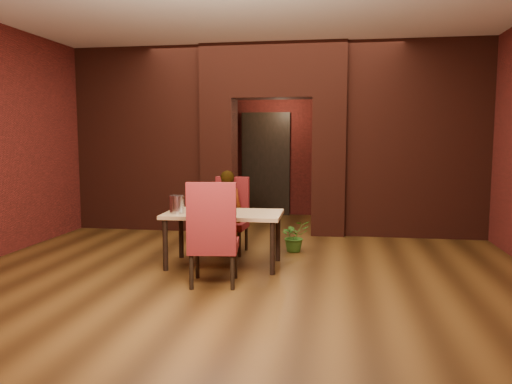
% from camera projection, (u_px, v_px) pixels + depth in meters
% --- Properties ---
extents(floor, '(8.00, 8.00, 0.00)m').
position_uv_depth(floor, '(254.00, 259.00, 6.74)').
color(floor, '#4E3013').
rests_on(floor, ground).
extents(ceiling, '(7.00, 8.00, 0.04)m').
position_uv_depth(ceiling, '(254.00, 15.00, 6.39)').
color(ceiling, silver).
rests_on(ceiling, ground).
extents(wall_back, '(7.00, 0.04, 3.20)m').
position_uv_depth(wall_back, '(285.00, 139.00, 10.49)').
color(wall_back, maroon).
rests_on(wall_back, ground).
extents(wall_front, '(7.00, 0.04, 3.20)m').
position_uv_depth(wall_front, '(131.00, 146.00, 2.64)').
color(wall_front, maroon).
rests_on(wall_front, ground).
extents(wall_left, '(0.04, 8.00, 3.20)m').
position_uv_depth(wall_left, '(13.00, 140.00, 7.12)').
color(wall_left, maroon).
rests_on(wall_left, ground).
extents(pillar_left, '(0.55, 0.55, 2.30)m').
position_uv_depth(pillar_left, '(219.00, 166.00, 8.73)').
color(pillar_left, maroon).
rests_on(pillar_left, ground).
extents(pillar_right, '(0.55, 0.55, 2.30)m').
position_uv_depth(pillar_right, '(329.00, 167.00, 8.43)').
color(pillar_right, maroon).
rests_on(pillar_right, ground).
extents(lintel, '(2.45, 0.55, 0.90)m').
position_uv_depth(lintel, '(273.00, 71.00, 8.40)').
color(lintel, maroon).
rests_on(lintel, ground).
extents(wing_wall_left, '(2.28, 0.35, 3.20)m').
position_uv_depth(wing_wall_left, '(142.00, 140.00, 8.91)').
color(wing_wall_left, maroon).
rests_on(wing_wall_left, ground).
extents(wing_wall_right, '(2.28, 0.35, 3.20)m').
position_uv_depth(wing_wall_right, '(416.00, 140.00, 8.15)').
color(wing_wall_right, maroon).
rests_on(wing_wall_right, ground).
extents(vent_panel, '(0.40, 0.03, 0.50)m').
position_uv_depth(vent_panel, '(216.00, 202.00, 8.51)').
color(vent_panel, '#99462C').
rests_on(vent_panel, ground).
extents(rear_door, '(0.90, 0.08, 2.10)m').
position_uv_depth(rear_door, '(266.00, 165.00, 10.56)').
color(rear_door, black).
rests_on(rear_door, ground).
extents(rear_door_frame, '(1.02, 0.04, 2.22)m').
position_uv_depth(rear_door_frame, '(266.00, 165.00, 10.52)').
color(rear_door_frame, black).
rests_on(rear_door_frame, ground).
extents(dining_table, '(1.50, 0.86, 0.69)m').
position_uv_depth(dining_table, '(224.00, 239.00, 6.39)').
color(dining_table, tan).
rests_on(dining_table, ground).
extents(chair_far, '(0.51, 0.51, 1.08)m').
position_uv_depth(chair_far, '(229.00, 216.00, 7.07)').
color(chair_far, maroon).
rests_on(chair_far, ground).
extents(chair_near, '(0.60, 0.60, 1.17)m').
position_uv_depth(chair_near, '(214.00, 233.00, 5.57)').
color(chair_near, maroon).
rests_on(chair_near, ground).
extents(person_seated, '(0.44, 0.29, 1.19)m').
position_uv_depth(person_seated, '(227.00, 212.00, 7.00)').
color(person_seated, beige).
rests_on(person_seated, ground).
extents(wine_glass_a, '(0.09, 0.09, 0.22)m').
position_uv_depth(wine_glass_a, '(216.00, 204.00, 6.36)').
color(wine_glass_a, white).
rests_on(wine_glass_a, dining_table).
extents(wine_glass_b, '(0.08, 0.08, 0.19)m').
position_uv_depth(wine_glass_b, '(229.00, 205.00, 6.29)').
color(wine_glass_b, silver).
rests_on(wine_glass_b, dining_table).
extents(wine_glass_c, '(0.09, 0.09, 0.22)m').
position_uv_depth(wine_glass_c, '(231.00, 204.00, 6.30)').
color(wine_glass_c, white).
rests_on(wine_glass_c, dining_table).
extents(tasting_sheet, '(0.36, 0.30, 0.00)m').
position_uv_depth(tasting_sheet, '(202.00, 215.00, 6.15)').
color(tasting_sheet, white).
rests_on(tasting_sheet, dining_table).
extents(wine_bucket, '(0.19, 0.19, 0.23)m').
position_uv_depth(wine_bucket, '(177.00, 204.00, 6.26)').
color(wine_bucket, '#BBBBC4').
rests_on(wine_bucket, dining_table).
extents(water_bottle, '(0.06, 0.06, 0.26)m').
position_uv_depth(water_bottle, '(191.00, 200.00, 6.50)').
color(water_bottle, white).
rests_on(water_bottle, dining_table).
extents(potted_plant, '(0.53, 0.51, 0.46)m').
position_uv_depth(potted_plant, '(295.00, 236.00, 7.19)').
color(potted_plant, '#356E21').
rests_on(potted_plant, ground).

